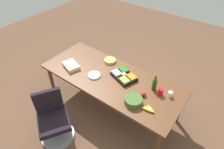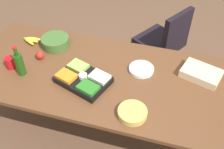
{
  "view_description": "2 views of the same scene",
  "coord_description": "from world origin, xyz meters",
  "px_view_note": "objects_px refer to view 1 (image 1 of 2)",
  "views": [
    {
      "loc": [
        -1.53,
        2.0,
        2.93
      ],
      "look_at": [
        0.0,
        -0.04,
        0.78
      ],
      "focal_mm": 30.6,
      "sensor_mm": 36.0,
      "label": 1
    },
    {
      "loc": [
        0.48,
        -1.56,
        2.32
      ],
      "look_at": [
        0.04,
        -0.03,
        0.81
      ],
      "focal_mm": 42.09,
      "sensor_mm": 36.0,
      "label": 2
    }
  ],
  "objects_px": {
    "paper_plate_stack": "(94,75)",
    "veggie_tray": "(124,76)",
    "office_chair": "(54,122)",
    "red_solo_cup": "(161,92)",
    "conference_table": "(111,80)",
    "wine_bottle": "(154,84)",
    "sheet_cake": "(71,66)",
    "paper_cup": "(170,94)",
    "apple_red": "(144,94)",
    "chip_bowl": "(110,61)",
    "banana_bunch": "(149,109)",
    "salad_bowl": "(133,101)"
  },
  "relations": [
    {
      "from": "conference_table",
      "to": "red_solo_cup",
      "type": "distance_m",
      "value": 0.89
    },
    {
      "from": "red_solo_cup",
      "to": "veggie_tray",
      "type": "bearing_deg",
      "value": 0.65
    },
    {
      "from": "salad_bowl",
      "to": "paper_plate_stack",
      "type": "bearing_deg",
      "value": -7.68
    },
    {
      "from": "office_chair",
      "to": "veggie_tray",
      "type": "relative_size",
      "value": 1.79
    },
    {
      "from": "apple_red",
      "to": "paper_plate_stack",
      "type": "relative_size",
      "value": 0.35
    },
    {
      "from": "red_solo_cup",
      "to": "apple_red",
      "type": "bearing_deg",
      "value": 44.21
    },
    {
      "from": "conference_table",
      "to": "sheet_cake",
      "type": "bearing_deg",
      "value": 15.74
    },
    {
      "from": "paper_plate_stack",
      "to": "sheet_cake",
      "type": "xyz_separation_m",
      "value": [
        0.51,
        0.07,
        0.02
      ]
    },
    {
      "from": "paper_plate_stack",
      "to": "apple_red",
      "type": "bearing_deg",
      "value": -173.98
    },
    {
      "from": "salad_bowl",
      "to": "red_solo_cup",
      "type": "xyz_separation_m",
      "value": [
        -0.25,
        -0.4,
        0.01
      ]
    },
    {
      "from": "red_solo_cup",
      "to": "apple_red",
      "type": "distance_m",
      "value": 0.27
    },
    {
      "from": "red_solo_cup",
      "to": "paper_plate_stack",
      "type": "height_order",
      "value": "red_solo_cup"
    },
    {
      "from": "office_chair",
      "to": "veggie_tray",
      "type": "height_order",
      "value": "office_chair"
    },
    {
      "from": "conference_table",
      "to": "red_solo_cup",
      "type": "xyz_separation_m",
      "value": [
        -0.87,
        -0.14,
        0.12
      ]
    },
    {
      "from": "office_chair",
      "to": "red_solo_cup",
      "type": "relative_size",
      "value": 8.05
    },
    {
      "from": "banana_bunch",
      "to": "apple_red",
      "type": "bearing_deg",
      "value": -44.78
    },
    {
      "from": "office_chair",
      "to": "sheet_cake",
      "type": "relative_size",
      "value": 2.77
    },
    {
      "from": "sheet_cake",
      "to": "paper_cup",
      "type": "relative_size",
      "value": 3.56
    },
    {
      "from": "paper_plate_stack",
      "to": "veggie_tray",
      "type": "distance_m",
      "value": 0.52
    },
    {
      "from": "conference_table",
      "to": "salad_bowl",
      "type": "xyz_separation_m",
      "value": [
        -0.62,
        0.27,
        0.11
      ]
    },
    {
      "from": "paper_plate_stack",
      "to": "chip_bowl",
      "type": "relative_size",
      "value": 0.99
    },
    {
      "from": "chip_bowl",
      "to": "paper_cup",
      "type": "relative_size",
      "value": 2.46
    },
    {
      "from": "wine_bottle",
      "to": "salad_bowl",
      "type": "xyz_separation_m",
      "value": [
        0.11,
        0.45,
        -0.07
      ]
    },
    {
      "from": "wine_bottle",
      "to": "paper_cup",
      "type": "xyz_separation_m",
      "value": [
        -0.27,
        -0.01,
        -0.07
      ]
    },
    {
      "from": "conference_table",
      "to": "office_chair",
      "type": "relative_size",
      "value": 2.87
    },
    {
      "from": "office_chair",
      "to": "paper_plate_stack",
      "type": "distance_m",
      "value": 1.02
    },
    {
      "from": "conference_table",
      "to": "sheet_cake",
      "type": "distance_m",
      "value": 0.8
    },
    {
      "from": "office_chair",
      "to": "salad_bowl",
      "type": "height_order",
      "value": "office_chair"
    },
    {
      "from": "conference_table",
      "to": "chip_bowl",
      "type": "xyz_separation_m",
      "value": [
        0.29,
        -0.36,
        0.09
      ]
    },
    {
      "from": "conference_table",
      "to": "wine_bottle",
      "type": "distance_m",
      "value": 0.78
    },
    {
      "from": "red_solo_cup",
      "to": "chip_bowl",
      "type": "height_order",
      "value": "red_solo_cup"
    },
    {
      "from": "paper_plate_stack",
      "to": "office_chair",
      "type": "bearing_deg",
      "value": 83.92
    },
    {
      "from": "red_solo_cup",
      "to": "paper_cup",
      "type": "bearing_deg",
      "value": -158.22
    },
    {
      "from": "banana_bunch",
      "to": "red_solo_cup",
      "type": "height_order",
      "value": "red_solo_cup"
    },
    {
      "from": "apple_red",
      "to": "paper_plate_stack",
      "type": "bearing_deg",
      "value": 6.02
    },
    {
      "from": "banana_bunch",
      "to": "apple_red",
      "type": "height_order",
      "value": "apple_red"
    },
    {
      "from": "office_chair",
      "to": "salad_bowl",
      "type": "distance_m",
      "value": 1.34
    },
    {
      "from": "salad_bowl",
      "to": "red_solo_cup",
      "type": "height_order",
      "value": "red_solo_cup"
    },
    {
      "from": "office_chair",
      "to": "paper_plate_stack",
      "type": "height_order",
      "value": "office_chair"
    },
    {
      "from": "conference_table",
      "to": "wine_bottle",
      "type": "bearing_deg",
      "value": -166.32
    },
    {
      "from": "office_chair",
      "to": "wine_bottle",
      "type": "distance_m",
      "value": 1.73
    },
    {
      "from": "banana_bunch",
      "to": "wine_bottle",
      "type": "bearing_deg",
      "value": -71.01
    },
    {
      "from": "paper_plate_stack",
      "to": "veggie_tray",
      "type": "bearing_deg",
      "value": -147.82
    },
    {
      "from": "wine_bottle",
      "to": "sheet_cake",
      "type": "xyz_separation_m",
      "value": [
        1.5,
        0.39,
        -0.08
      ]
    },
    {
      "from": "paper_plate_stack",
      "to": "sheet_cake",
      "type": "distance_m",
      "value": 0.51
    },
    {
      "from": "wine_bottle",
      "to": "chip_bowl",
      "type": "xyz_separation_m",
      "value": [
        1.02,
        -0.18,
        -0.09
      ]
    },
    {
      "from": "banana_bunch",
      "to": "paper_plate_stack",
      "type": "relative_size",
      "value": 0.91
    },
    {
      "from": "apple_red",
      "to": "sheet_cake",
      "type": "height_order",
      "value": "apple_red"
    },
    {
      "from": "red_solo_cup",
      "to": "chip_bowl",
      "type": "distance_m",
      "value": 1.18
    },
    {
      "from": "office_chair",
      "to": "banana_bunch",
      "type": "bearing_deg",
      "value": -146.67
    }
  ]
}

